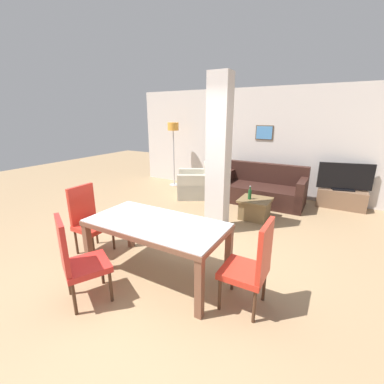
{
  "coord_description": "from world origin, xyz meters",
  "views": [
    {
      "loc": [
        1.86,
        -2.36,
        2.05
      ],
      "look_at": [
        0.0,
        0.92,
        0.9
      ],
      "focal_mm": 24.0,
      "sensor_mm": 36.0,
      "label": 1
    }
  ],
  "objects_px": {
    "tv_screen": "(345,177)",
    "floor_lamp": "(173,133)",
    "bottle": "(250,194)",
    "sofa": "(262,190)",
    "tv_stand": "(341,199)",
    "dining_table": "(156,233)",
    "dining_chair_head_right": "(252,264)",
    "dining_chair_head_left": "(89,218)",
    "armchair": "(196,185)",
    "dining_chair_near_left": "(77,259)",
    "coffee_table": "(255,208)"
  },
  "relations": [
    {
      "from": "tv_screen",
      "to": "floor_lamp",
      "type": "height_order",
      "value": "floor_lamp"
    },
    {
      "from": "bottle",
      "to": "floor_lamp",
      "type": "relative_size",
      "value": 0.15
    },
    {
      "from": "sofa",
      "to": "tv_stand",
      "type": "height_order",
      "value": "sofa"
    },
    {
      "from": "dining_table",
      "to": "bottle",
      "type": "bearing_deg",
      "value": 79.78
    },
    {
      "from": "dining_chair_head_right",
      "to": "tv_screen",
      "type": "bearing_deg",
      "value": -11.37
    },
    {
      "from": "dining_chair_head_left",
      "to": "tv_stand",
      "type": "bearing_deg",
      "value": 140.73
    },
    {
      "from": "dining_table",
      "to": "armchair",
      "type": "bearing_deg",
      "value": 110.25
    },
    {
      "from": "sofa",
      "to": "tv_stand",
      "type": "distance_m",
      "value": 1.74
    },
    {
      "from": "dining_chair_head_left",
      "to": "tv_screen",
      "type": "height_order",
      "value": "same"
    },
    {
      "from": "tv_screen",
      "to": "floor_lamp",
      "type": "xyz_separation_m",
      "value": [
        -4.37,
        -0.24,
        0.82
      ]
    },
    {
      "from": "dining_chair_near_left",
      "to": "dining_chair_head_left",
      "type": "relative_size",
      "value": 1.0
    },
    {
      "from": "dining_chair_head_right",
      "to": "sofa",
      "type": "relative_size",
      "value": 0.53
    },
    {
      "from": "dining_table",
      "to": "sofa",
      "type": "distance_m",
      "value": 3.66
    },
    {
      "from": "floor_lamp",
      "to": "dining_chair_near_left",
      "type": "bearing_deg",
      "value": -68.47
    },
    {
      "from": "tv_stand",
      "to": "floor_lamp",
      "type": "height_order",
      "value": "floor_lamp"
    },
    {
      "from": "tv_stand",
      "to": "floor_lamp",
      "type": "xyz_separation_m",
      "value": [
        -4.37,
        -0.24,
        1.33
      ]
    },
    {
      "from": "armchair",
      "to": "dining_chair_head_right",
      "type": "bearing_deg",
      "value": -172.02
    },
    {
      "from": "bottle",
      "to": "tv_stand",
      "type": "height_order",
      "value": "bottle"
    },
    {
      "from": "sofa",
      "to": "bottle",
      "type": "relative_size",
      "value": 7.01
    },
    {
      "from": "dining_chair_head_left",
      "to": "tv_screen",
      "type": "bearing_deg",
      "value": 140.73
    },
    {
      "from": "tv_screen",
      "to": "sofa",
      "type": "bearing_deg",
      "value": 2.91
    },
    {
      "from": "dining_chair_near_left",
      "to": "floor_lamp",
      "type": "xyz_separation_m",
      "value": [
        -1.86,
        4.7,
        0.99
      ]
    },
    {
      "from": "dining_chair_head_right",
      "to": "armchair",
      "type": "bearing_deg",
      "value": 36.92
    },
    {
      "from": "dining_table",
      "to": "dining_chair_head_left",
      "type": "distance_m",
      "value": 1.28
    },
    {
      "from": "armchair",
      "to": "floor_lamp",
      "type": "distance_m",
      "value": 1.76
    },
    {
      "from": "sofa",
      "to": "tv_screen",
      "type": "distance_m",
      "value": 1.78
    },
    {
      "from": "tv_stand",
      "to": "floor_lamp",
      "type": "relative_size",
      "value": 0.54
    },
    {
      "from": "coffee_table",
      "to": "tv_stand",
      "type": "relative_size",
      "value": 0.62
    },
    {
      "from": "dining_chair_head_right",
      "to": "dining_chair_head_left",
      "type": "bearing_deg",
      "value": 90.0
    },
    {
      "from": "dining_chair_head_left",
      "to": "tv_stand",
      "type": "distance_m",
      "value": 5.32
    },
    {
      "from": "dining_chair_head_right",
      "to": "sofa",
      "type": "height_order",
      "value": "dining_chair_head_right"
    },
    {
      "from": "dining_table",
      "to": "armchair",
      "type": "height_order",
      "value": "armchair"
    },
    {
      "from": "dining_table",
      "to": "armchair",
      "type": "relative_size",
      "value": 1.48
    },
    {
      "from": "armchair",
      "to": "coffee_table",
      "type": "height_order",
      "value": "armchair"
    },
    {
      "from": "dining_chair_near_left",
      "to": "sofa",
      "type": "distance_m",
      "value": 4.55
    },
    {
      "from": "sofa",
      "to": "dining_chair_head_left",
      "type": "bearing_deg",
      "value": 64.99
    },
    {
      "from": "dining_chair_head_right",
      "to": "dining_chair_head_left",
      "type": "relative_size",
      "value": 1.0
    },
    {
      "from": "tv_stand",
      "to": "bottle",
      "type": "bearing_deg",
      "value": -134.87
    },
    {
      "from": "dining_table",
      "to": "tv_stand",
      "type": "bearing_deg",
      "value": 63.2
    },
    {
      "from": "dining_chair_near_left",
      "to": "floor_lamp",
      "type": "height_order",
      "value": "floor_lamp"
    },
    {
      "from": "dining_chair_head_right",
      "to": "tv_stand",
      "type": "height_order",
      "value": "dining_chair_head_right"
    },
    {
      "from": "coffee_table",
      "to": "tv_screen",
      "type": "relative_size",
      "value": 0.56
    },
    {
      "from": "bottle",
      "to": "tv_screen",
      "type": "relative_size",
      "value": 0.25
    },
    {
      "from": "dining_table",
      "to": "dining_chair_head_right",
      "type": "xyz_separation_m",
      "value": [
        1.25,
        0.0,
        -0.06
      ]
    },
    {
      "from": "armchair",
      "to": "coffee_table",
      "type": "bearing_deg",
      "value": -141.6
    },
    {
      "from": "tv_screen",
      "to": "dining_chair_head_left",
      "type": "bearing_deg",
      "value": 37.56
    },
    {
      "from": "armchair",
      "to": "tv_screen",
      "type": "relative_size",
      "value": 1.1
    },
    {
      "from": "dining_chair_head_right",
      "to": "armchair",
      "type": "xyz_separation_m",
      "value": [
        -2.45,
        3.27,
        -0.25
      ]
    },
    {
      "from": "dining_table",
      "to": "coffee_table",
      "type": "height_order",
      "value": "dining_table"
    },
    {
      "from": "bottle",
      "to": "tv_screen",
      "type": "xyz_separation_m",
      "value": [
        1.63,
        1.64,
        0.2
      ]
    }
  ]
}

